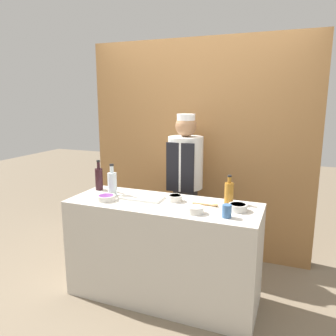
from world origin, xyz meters
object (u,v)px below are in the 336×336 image
at_px(sauce_bowl_purple, 106,198).
at_px(wooden_spoon, 208,205).
at_px(sauce_bowl_red, 195,209).
at_px(cutting_board, 142,198).
at_px(bottle_amber, 229,192).
at_px(sauce_bowl_orange, 238,207).
at_px(bottle_wine, 99,178).
at_px(cup_blue, 227,211).
at_px(sauce_bowl_yellow, 175,198).
at_px(chef_center, 185,185).
at_px(bottle_clear, 112,183).

height_order(sauce_bowl_purple, wooden_spoon, sauce_bowl_purple).
xyz_separation_m(sauce_bowl_purple, sauce_bowl_red, (0.82, -0.03, 0.00)).
xyz_separation_m(cutting_board, bottle_amber, (0.75, 0.16, 0.09)).
xyz_separation_m(sauce_bowl_orange, bottle_wine, (-1.37, 0.13, 0.08)).
distance_m(sauce_bowl_purple, cup_blue, 1.07).
bearing_deg(cup_blue, sauce_bowl_purple, 178.26).
bearing_deg(sauce_bowl_yellow, sauce_bowl_orange, -5.53).
height_order(bottle_wine, chef_center, chef_center).
bearing_deg(cup_blue, chef_center, 125.95).
bearing_deg(sauce_bowl_yellow, cutting_board, -171.95).
height_order(sauce_bowl_purple, bottle_clear, bottle_clear).
xyz_separation_m(sauce_bowl_orange, sauce_bowl_yellow, (-0.55, 0.05, -0.00)).
bearing_deg(bottle_clear, sauce_bowl_yellow, 5.75).
xyz_separation_m(sauce_bowl_red, sauce_bowl_yellow, (-0.25, 0.23, -0.00)).
xyz_separation_m(cup_blue, chef_center, (-0.61, 0.84, -0.07)).
height_order(bottle_wine, cup_blue, bottle_wine).
relative_size(sauce_bowl_yellow, cup_blue, 1.25).
bearing_deg(chef_center, bottle_clear, -125.63).
xyz_separation_m(cup_blue, wooden_spoon, (-0.20, 0.21, -0.04)).
relative_size(sauce_bowl_yellow, cutting_board, 0.33).
height_order(cup_blue, wooden_spoon, cup_blue).
height_order(sauce_bowl_orange, sauce_bowl_yellow, sauce_bowl_orange).
distance_m(bottle_wine, wooden_spoon, 1.13).
bearing_deg(sauce_bowl_red, wooden_spoon, 77.35).
bearing_deg(bottle_wine, cup_blue, -13.10).
xyz_separation_m(sauce_bowl_red, wooden_spoon, (0.05, 0.21, -0.02)).
bearing_deg(sauce_bowl_yellow, bottle_amber, 14.89).
xyz_separation_m(sauce_bowl_red, bottle_wine, (-1.07, 0.30, 0.09)).
height_order(bottle_clear, cup_blue, bottle_clear).
relative_size(sauce_bowl_purple, sauce_bowl_red, 1.25).
relative_size(sauce_bowl_purple, cutting_board, 0.43).
relative_size(bottle_wine, cup_blue, 2.96).
relative_size(sauce_bowl_orange, wooden_spoon, 0.67).
relative_size(sauce_bowl_red, bottle_wine, 0.44).
distance_m(bottle_clear, wooden_spoon, 0.90).
bearing_deg(bottle_amber, bottle_clear, -170.26).
bearing_deg(bottle_wine, chef_center, 37.17).
bearing_deg(wooden_spoon, bottle_clear, -177.49).
xyz_separation_m(cutting_board, chef_center, (0.19, 0.65, -0.03)).
bearing_deg(cup_blue, bottle_clear, 170.86).
height_order(cup_blue, chef_center, chef_center).
height_order(sauce_bowl_red, chef_center, chef_center).
distance_m(cutting_board, bottle_amber, 0.77).
distance_m(cutting_board, wooden_spoon, 0.60).
xyz_separation_m(sauce_bowl_purple, cup_blue, (1.07, -0.03, 0.02)).
bearing_deg(cutting_board, bottle_clear, -176.68).
bearing_deg(chef_center, sauce_bowl_yellow, -79.58).
distance_m(bottle_clear, chef_center, 0.83).
bearing_deg(cup_blue, cutting_board, 166.52).
height_order(bottle_amber, cup_blue, bottle_amber).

